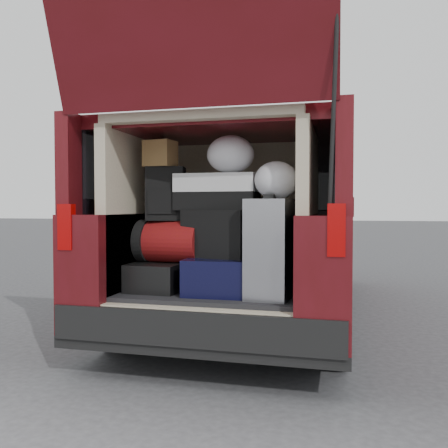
{
  "coord_description": "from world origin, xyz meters",
  "views": [
    {
      "loc": [
        0.9,
        -3.08,
        1.15
      ],
      "look_at": [
        0.07,
        0.2,
        1.03
      ],
      "focal_mm": 38.0,
      "sensor_mm": 36.0,
      "label": 1
    }
  ],
  "objects_px": {
    "silver_roller": "(272,248)",
    "navy_hardshell": "(223,275)",
    "backpack": "(166,194)",
    "red_duffel": "(171,241)",
    "black_soft_case": "(219,234)",
    "black_hardshell": "(160,276)",
    "twotone_duffel": "(218,192)"
  },
  "relations": [
    {
      "from": "black_soft_case",
      "to": "silver_roller",
      "type": "bearing_deg",
      "value": -1.79
    },
    {
      "from": "black_hardshell",
      "to": "backpack",
      "type": "height_order",
      "value": "backpack"
    },
    {
      "from": "silver_roller",
      "to": "twotone_duffel",
      "type": "relative_size",
      "value": 1.13
    },
    {
      "from": "silver_roller",
      "to": "black_soft_case",
      "type": "distance_m",
      "value": 0.41
    },
    {
      "from": "black_hardshell",
      "to": "red_duffel",
      "type": "bearing_deg",
      "value": 18.31
    },
    {
      "from": "red_duffel",
      "to": "twotone_duffel",
      "type": "relative_size",
      "value": 0.81
    },
    {
      "from": "silver_roller",
      "to": "black_soft_case",
      "type": "height_order",
      "value": "silver_roller"
    },
    {
      "from": "navy_hardshell",
      "to": "black_soft_case",
      "type": "xyz_separation_m",
      "value": [
        -0.03,
        -0.0,
        0.29
      ]
    },
    {
      "from": "red_duffel",
      "to": "black_soft_case",
      "type": "bearing_deg",
      "value": 1.87
    },
    {
      "from": "silver_roller",
      "to": "backpack",
      "type": "xyz_separation_m",
      "value": [
        -0.8,
        0.12,
        0.37
      ]
    },
    {
      "from": "red_duffel",
      "to": "backpack",
      "type": "xyz_separation_m",
      "value": [
        -0.04,
        0.01,
        0.35
      ]
    },
    {
      "from": "navy_hardshell",
      "to": "backpack",
      "type": "height_order",
      "value": "backpack"
    },
    {
      "from": "silver_roller",
      "to": "navy_hardshell",
      "type": "bearing_deg",
      "value": 170.85
    },
    {
      "from": "black_hardshell",
      "to": "twotone_duffel",
      "type": "xyz_separation_m",
      "value": [
        0.42,
        0.07,
        0.61
      ]
    },
    {
      "from": "silver_roller",
      "to": "backpack",
      "type": "distance_m",
      "value": 0.89
    },
    {
      "from": "backpack",
      "to": "black_hardshell",
      "type": "bearing_deg",
      "value": -149.53
    },
    {
      "from": "black_hardshell",
      "to": "red_duffel",
      "type": "xyz_separation_m",
      "value": [
        0.07,
        0.02,
        0.25
      ]
    },
    {
      "from": "black_soft_case",
      "to": "twotone_duffel",
      "type": "height_order",
      "value": "twotone_duffel"
    },
    {
      "from": "red_duffel",
      "to": "backpack",
      "type": "bearing_deg",
      "value": 172.92
    },
    {
      "from": "red_duffel",
      "to": "black_soft_case",
      "type": "height_order",
      "value": "black_soft_case"
    },
    {
      "from": "black_hardshell",
      "to": "twotone_duffel",
      "type": "bearing_deg",
      "value": 11.46
    },
    {
      "from": "black_hardshell",
      "to": "black_soft_case",
      "type": "bearing_deg",
      "value": 2.29
    },
    {
      "from": "twotone_duffel",
      "to": "navy_hardshell",
      "type": "bearing_deg",
      "value": -47.5
    },
    {
      "from": "red_duffel",
      "to": "silver_roller",
      "type": "bearing_deg",
      "value": -3.7
    },
    {
      "from": "navy_hardshell",
      "to": "backpack",
      "type": "distance_m",
      "value": 0.72
    },
    {
      "from": "twotone_duffel",
      "to": "black_hardshell",
      "type": "bearing_deg",
      "value": -169.53
    },
    {
      "from": "black_hardshell",
      "to": "navy_hardshell",
      "type": "bearing_deg",
      "value": 2.34
    },
    {
      "from": "backpack",
      "to": "silver_roller",
      "type": "bearing_deg",
      "value": -19.25
    },
    {
      "from": "navy_hardshell",
      "to": "backpack",
      "type": "xyz_separation_m",
      "value": [
        -0.44,
        0.03,
        0.57
      ]
    },
    {
      "from": "black_hardshell",
      "to": "red_duffel",
      "type": "height_order",
      "value": "red_duffel"
    },
    {
      "from": "navy_hardshell",
      "to": "black_soft_case",
      "type": "distance_m",
      "value": 0.29
    },
    {
      "from": "red_duffel",
      "to": "twotone_duffel",
      "type": "xyz_separation_m",
      "value": [
        0.34,
        0.05,
        0.36
      ]
    }
  ]
}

